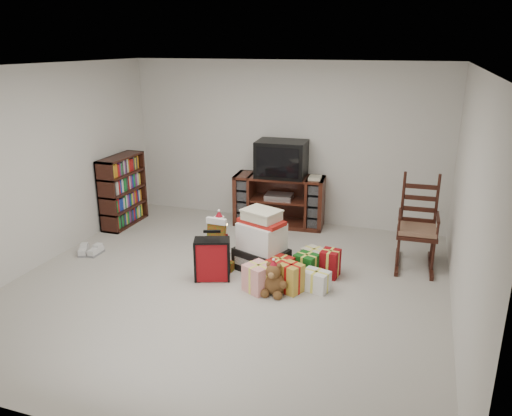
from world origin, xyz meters
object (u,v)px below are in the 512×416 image
(bookshelf, at_px, (123,192))
(santa_figurine, at_px, (266,240))
(rocking_chair, at_px, (417,234))
(gift_cluster, at_px, (298,271))
(red_suitcase, at_px, (212,259))
(gift_pile, at_px, (262,244))
(sneaker_pair, at_px, (90,251))
(mrs_claus_figurine, at_px, (220,238))
(crt_television, at_px, (281,159))
(tv_stand, at_px, (279,200))
(teddy_bear, at_px, (274,280))

(bookshelf, xyz_separation_m, santa_figurine, (2.51, -0.53, -0.28))
(bookshelf, xyz_separation_m, rocking_chair, (4.40, -0.11, -0.11))
(gift_cluster, bearing_deg, red_suitcase, -164.92)
(rocking_chair, height_order, gift_pile, rocking_chair)
(sneaker_pair, bearing_deg, bookshelf, 85.16)
(red_suitcase, height_order, santa_figurine, santa_figurine)
(gift_pile, bearing_deg, bookshelf, -178.71)
(mrs_claus_figurine, xyz_separation_m, crt_television, (0.46, 1.38, 0.82))
(rocking_chair, height_order, mrs_claus_figurine, rocking_chair)
(santa_figurine, relative_size, crt_television, 0.84)
(gift_pile, height_order, crt_television, crt_television)
(tv_stand, bearing_deg, red_suitcase, -100.81)
(gift_pile, relative_size, crt_television, 1.01)
(teddy_bear, bearing_deg, rocking_chair, 42.55)
(rocking_chair, distance_m, red_suitcase, 2.62)
(tv_stand, xyz_separation_m, gift_cluster, (0.77, -1.84, -0.26))
(rocking_chair, distance_m, santa_figurine, 1.94)
(crt_television, bearing_deg, rocking_chair, -25.59)
(rocking_chair, relative_size, gift_pile, 1.58)
(rocking_chair, height_order, teddy_bear, rocking_chair)
(santa_figurine, height_order, mrs_claus_figurine, santa_figurine)
(rocking_chair, xyz_separation_m, crt_television, (-2.05, 0.86, 0.65))
(gift_cluster, bearing_deg, santa_figurine, 136.21)
(gift_pile, distance_m, santa_figurine, 0.40)
(bookshelf, bearing_deg, mrs_claus_figurine, -18.65)
(rocking_chair, distance_m, sneaker_pair, 4.34)
(gift_pile, bearing_deg, mrs_claus_figurine, 179.17)
(teddy_bear, xyz_separation_m, crt_television, (-0.56, 2.23, 0.90))
(bookshelf, bearing_deg, teddy_bear, -27.07)
(mrs_claus_figurine, height_order, gift_cluster, mrs_claus_figurine)
(teddy_bear, bearing_deg, bookshelf, 152.93)
(tv_stand, bearing_deg, rocking_chair, -27.45)
(rocking_chair, bearing_deg, mrs_claus_figurine, -170.20)
(red_suitcase, bearing_deg, santa_figurine, 43.71)
(gift_pile, relative_size, mrs_claus_figurine, 1.24)
(santa_figurine, bearing_deg, bookshelf, 168.13)
(santa_figurine, relative_size, sneaker_pair, 1.99)
(rocking_chair, xyz_separation_m, gift_cluster, (-1.30, -0.97, -0.28))
(bookshelf, distance_m, red_suitcase, 2.51)
(bookshelf, xyz_separation_m, teddy_bear, (2.90, -1.48, -0.36))
(red_suitcase, relative_size, gift_cluster, 0.52)
(teddy_bear, relative_size, sneaker_pair, 1.17)
(red_suitcase, bearing_deg, crt_television, 63.32)
(rocking_chair, bearing_deg, gift_pile, -158.55)
(gift_pile, xyz_separation_m, teddy_bear, (0.34, -0.58, -0.17))
(tv_stand, bearing_deg, bookshelf, -166.65)
(mrs_claus_figurine, height_order, sneaker_pair, mrs_claus_figurine)
(bookshelf, distance_m, gift_cluster, 3.30)
(gift_cluster, relative_size, crt_television, 1.50)
(tv_stand, xyz_separation_m, santa_figurine, (0.19, -1.28, -0.15))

